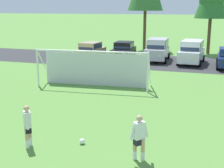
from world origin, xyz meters
TOP-DOWN VIEW (x-y plane):
  - ground_plane at (0.00, 15.00)m, footprint 400.00×400.00m
  - parking_lot_strip at (0.00, 25.36)m, footprint 52.00×8.40m
  - soccer_ball at (-0.72, 6.10)m, footprint 0.22×0.22m
  - soccer_goal at (-3.51, 14.74)m, footprint 7.55×2.56m
  - player_striker_near at (1.66, 5.50)m, footprint 0.61×0.55m
  - player_defender_far at (-2.56, 5.27)m, footprint 0.49×0.66m
  - parked_car_slot_far_left at (-7.78, 24.78)m, footprint 2.29×4.33m
  - parked_car_slot_left at (-4.69, 26.32)m, footprint 2.17×4.27m
  - parked_car_slot_center_left at (-1.19, 26.06)m, footprint 2.25×4.66m
  - parked_car_slot_center at (2.11, 25.41)m, footprint 2.38×4.72m

SIDE VIEW (x-z plane):
  - ground_plane at x=0.00m, z-range 0.00..0.00m
  - parking_lot_strip at x=0.00m, z-range 0.00..0.01m
  - soccer_ball at x=-0.72m, z-range 0.00..0.22m
  - player_striker_near at x=1.66m, z-range 0.00..1.64m
  - player_defender_far at x=-2.56m, z-range 0.00..1.64m
  - parked_car_slot_far_left at x=-7.78m, z-range 0.02..1.74m
  - parked_car_slot_left at x=-4.69m, z-range 0.02..1.74m
  - parked_car_slot_center_left at x=-1.19m, z-range 0.03..2.19m
  - parked_car_slot_center at x=2.11m, z-range 0.03..2.19m
  - soccer_goal at x=-3.51m, z-range 0.01..2.58m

